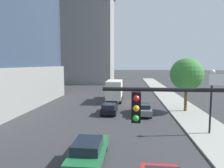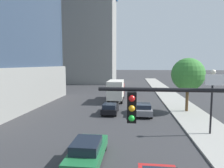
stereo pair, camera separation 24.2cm
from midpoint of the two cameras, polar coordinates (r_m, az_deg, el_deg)
The scene contains 9 objects.
sidewalk at distance 23.97m, azimuth 22.47°, elevation -9.17°, with size 4.27×120.00×0.15m, color #9E9B93.
construction_building at distance 65.03m, azimuth -6.88°, elevation 15.15°, with size 16.07×21.72×38.22m.
traffic_light_pole at distance 7.60m, azimuth 28.20°, elevation -10.28°, with size 6.43×0.48×5.73m.
street_lamp at distance 18.56m, azimuth 26.68°, elevation -1.98°, with size 0.44×0.44×5.50m.
street_tree at distance 26.26m, azimuth 20.68°, elevation 2.63°, with size 4.09×4.09×6.71m.
car_gray at distance 23.84m, azimuth 8.62°, elevation -7.23°, with size 1.92×4.03×1.43m.
car_black at distance 24.26m, azimuth -1.07°, elevation -7.09°, with size 1.82×4.10×1.35m.
car_green at distance 12.98m, azimuth -7.43°, elevation -18.78°, with size 1.93×4.65×1.46m.
box_truck at distance 32.23m, azimuth 0.61°, elevation -1.63°, with size 2.36×7.45×3.46m.
Camera 1 is at (0.93, -2.14, 6.11)m, focal length 31.36 mm.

